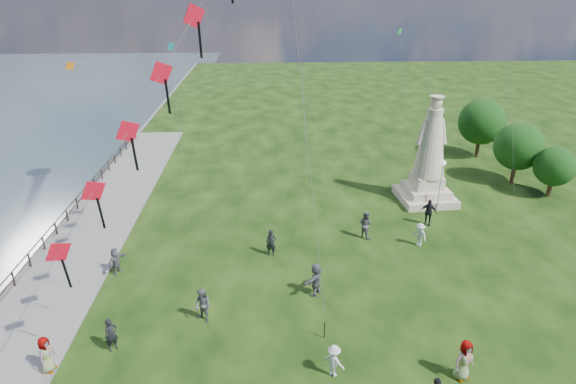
{
  "coord_description": "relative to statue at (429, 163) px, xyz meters",
  "views": [
    {
      "loc": [
        -2.12,
        -15.27,
        15.65
      ],
      "look_at": [
        -1.0,
        8.0,
        5.5
      ],
      "focal_mm": 30.0,
      "sensor_mm": 36.0,
      "label": 1
    }
  ],
  "objects": [
    {
      "name": "waterfront",
      "position": [
        -25.48,
        -9.54,
        -3.17
      ],
      "size": [
        200.0,
        200.0,
        1.51
      ],
      "color": "#33444D",
      "rests_on": "ground"
    },
    {
      "name": "statue",
      "position": [
        0.0,
        0.0,
        0.0
      ],
      "size": [
        4.32,
        4.32,
        8.21
      ],
      "rotation": [
        0.0,
        0.0,
        0.07
      ],
      "color": "beige",
      "rests_on": "ground"
    },
    {
      "name": "lamppost",
      "position": [
        0.29,
        -2.1,
        -0.19
      ],
      "size": [
        0.37,
        0.37,
        4.03
      ],
      "color": "silver",
      "rests_on": "ground"
    },
    {
      "name": "tree_row",
      "position": [
        8.66,
        5.82,
        0.14
      ],
      "size": [
        5.64,
        13.25,
        5.71
      ],
      "color": "#382314",
      "rests_on": "ground"
    },
    {
      "name": "person_0",
      "position": [
        -19.62,
        -15.85,
        -2.25
      ],
      "size": [
        0.74,
        0.71,
        1.69
      ],
      "primitive_type": "imported",
      "rotation": [
        0.0,
        0.0,
        0.69
      ],
      "color": "black",
      "rests_on": "ground"
    },
    {
      "name": "person_1",
      "position": [
        -15.66,
        -13.95,
        -2.19
      ],
      "size": [
        1.04,
        0.96,
        1.82
      ],
      "primitive_type": "imported",
      "rotation": [
        0.0,
        0.0,
        -0.62
      ],
      "color": "#595960",
      "rests_on": "ground"
    },
    {
      "name": "person_2",
      "position": [
        -9.63,
        -17.93,
        -2.32
      ],
      "size": [
        1.12,
        1.02,
        1.56
      ],
      "primitive_type": "imported",
      "rotation": [
        0.0,
        0.0,
        2.5
      ],
      "color": "silver",
      "rests_on": "ground"
    },
    {
      "name": "person_4",
      "position": [
        -4.14,
        -18.35,
        -2.13
      ],
      "size": [
        1.09,
        0.89,
        1.94
      ],
      "primitive_type": "imported",
      "rotation": [
        0.0,
        0.0,
        0.38
      ],
      "color": "#595960",
      "rests_on": "ground"
    },
    {
      "name": "person_5",
      "position": [
        -21.21,
        -9.34,
        -2.28
      ],
      "size": [
        1.19,
        1.65,
        1.64
      ],
      "primitive_type": "imported",
      "rotation": [
        0.0,
        0.0,
        1.18
      ],
      "color": "#595960",
      "rests_on": "ground"
    },
    {
      "name": "person_6",
      "position": [
        -12.15,
        -7.75,
        -2.23
      ],
      "size": [
        0.7,
        0.53,
        1.75
      ],
      "primitive_type": "imported",
      "rotation": [
        0.0,
        0.0,
        -0.18
      ],
      "color": "black",
      "rests_on": "ground"
    },
    {
      "name": "person_7",
      "position": [
        -5.87,
        -5.73,
        -2.14
      ],
      "size": [
        1.07,
        1.06,
        1.92
      ],
      "primitive_type": "imported",
      "rotation": [
        0.0,
        0.0,
        2.37
      ],
      "color": "#595960",
      "rests_on": "ground"
    },
    {
      "name": "person_8",
      "position": [
        -2.58,
        -7.01,
        -2.31
      ],
      "size": [
        1.02,
        1.13,
        1.57
      ],
      "primitive_type": "imported",
      "rotation": [
        0.0,
        0.0,
        -0.95
      ],
      "color": "silver",
      "rests_on": "ground"
    },
    {
      "name": "person_9",
      "position": [
        -1.12,
        -4.12,
        -2.14
      ],
      "size": [
        1.26,
        1.0,
        1.92
      ],
      "primitive_type": "imported",
      "rotation": [
        0.0,
        0.0,
        -0.44
      ],
      "color": "black",
      "rests_on": "ground"
    },
    {
      "name": "person_10",
      "position": [
        -21.99,
        -17.15,
        -2.23
      ],
      "size": [
        0.67,
        0.93,
        1.75
      ],
      "primitive_type": "imported",
      "rotation": [
        0.0,
        0.0,
        1.39
      ],
      "color": "#595960",
      "rests_on": "ground"
    },
    {
      "name": "person_11",
      "position": [
        -9.81,
        -11.97,
        -2.15
      ],
      "size": [
        1.63,
        1.88,
        1.9
      ],
      "primitive_type": "imported",
      "rotation": [
        0.0,
        0.0,
        4.1
      ],
      "color": "#595960",
      "rests_on": "ground"
    },
    {
      "name": "red_kite_train",
      "position": [
        -16.67,
        -13.9,
        8.82
      ],
      "size": [
        11.7,
        9.35,
        19.15
      ],
      "color": "black",
      "rests_on": "ground"
    },
    {
      "name": "small_kites",
      "position": [
        -7.33,
        4.14,
        10.47
      ],
      "size": [
        32.8,
        15.79,
        27.15
      ],
      "color": "#167884",
      "rests_on": "ground"
    }
  ]
}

